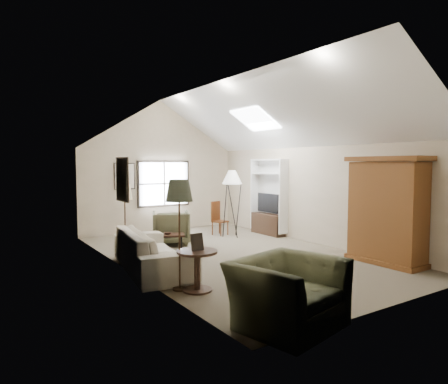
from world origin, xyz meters
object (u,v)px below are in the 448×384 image
armoire (387,210)px  side_table (197,271)px  sofa (152,250)px  armchair_far (171,227)px  side_chair (220,218)px  armchair_near (287,293)px  coffee_table (168,243)px

armoire → side_table: (-4.17, 0.55, -0.77)m
sofa → armchair_far: size_ratio=2.82×
armoire → side_chair: 4.83m
side_table → armchair_near: bearing=-81.8°
armoire → sofa: 4.83m
side_chair → armoire: bearing=-94.6°
armchair_far → side_chair: size_ratio=0.96×
sofa → side_chair: side_chair is taller
armchair_far → side_chair: 1.81m
armchair_near → coffee_table: bearing=70.2°
armoire → side_table: 4.27m
coffee_table → side_table: (-0.88, -2.99, 0.13)m
armoire → coffee_table: bearing=132.8°
sofa → coffee_table: size_ratio=3.40×
sofa → armchair_near: (0.37, -3.45, 0.04)m
coffee_table → armchair_near: bearing=-97.3°
armoire → coffee_table: 4.91m
armoire → armchair_near: bearing=-161.6°
coffee_table → side_table: 3.12m
armchair_near → armoire: bearing=5.9°
armoire → side_table: bearing=172.5°
sofa → side_chair: 4.05m
side_table → side_chair: (3.07, 4.11, 0.16)m
sofa → coffee_table: bearing=-26.6°
side_table → side_chair: side_chair is taller
sofa → coffee_table: sofa is taller
armchair_near → coffee_table: 4.88m
coffee_table → side_chair: size_ratio=0.80×
armchair_near → armchair_far: armchair_far is taller
armoire → side_table: armoire is taller
armoire → armchair_near: (-3.90, -1.30, -0.68)m
armchair_near → sofa: bearing=83.5°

